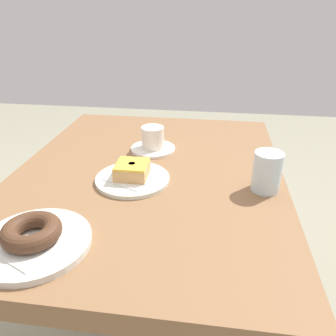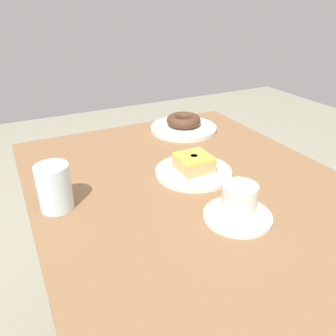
{
  "view_description": "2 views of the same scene",
  "coord_description": "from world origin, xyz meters",
  "px_view_note": "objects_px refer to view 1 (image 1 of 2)",
  "views": [
    {
      "loc": [
        -0.87,
        -0.18,
        1.18
      ],
      "look_at": [
        -0.07,
        -0.07,
        0.78
      ],
      "focal_mm": 35.85,
      "sensor_mm": 36.0,
      "label": 1
    },
    {
      "loc": [
        0.63,
        -0.4,
        1.17
      ],
      "look_at": [
        -0.09,
        -0.04,
        0.75
      ],
      "focal_mm": 36.44,
      "sensor_mm": 36.0,
      "label": 2
    }
  ],
  "objects_px": {
    "donut_chocolate_ring": "(31,231)",
    "coffee_cup": "(153,141)",
    "plate_chocolate_ring": "(34,243)",
    "plate_glazed_square": "(133,179)",
    "donut_glazed_square": "(132,170)",
    "water_glass": "(267,172)"
  },
  "relations": [
    {
      "from": "plate_chocolate_ring",
      "to": "water_glass",
      "type": "height_order",
      "value": "water_glass"
    },
    {
      "from": "donut_chocolate_ring",
      "to": "coffee_cup",
      "type": "xyz_separation_m",
      "value": [
        0.52,
        -0.15,
        -0.0
      ]
    },
    {
      "from": "plate_chocolate_ring",
      "to": "plate_glazed_square",
      "type": "relative_size",
      "value": 1.13
    },
    {
      "from": "water_glass",
      "to": "coffee_cup",
      "type": "bearing_deg",
      "value": 57.56
    },
    {
      "from": "plate_glazed_square",
      "to": "coffee_cup",
      "type": "bearing_deg",
      "value": -4.77
    },
    {
      "from": "donut_chocolate_ring",
      "to": "water_glass",
      "type": "bearing_deg",
      "value": -58.69
    },
    {
      "from": "coffee_cup",
      "to": "donut_chocolate_ring",
      "type": "bearing_deg",
      "value": 163.46
    },
    {
      "from": "plate_glazed_square",
      "to": "coffee_cup",
      "type": "relative_size",
      "value": 1.39
    },
    {
      "from": "donut_chocolate_ring",
      "to": "donut_glazed_square",
      "type": "height_order",
      "value": "same"
    },
    {
      "from": "coffee_cup",
      "to": "plate_chocolate_ring",
      "type": "bearing_deg",
      "value": 163.46
    },
    {
      "from": "donut_chocolate_ring",
      "to": "water_glass",
      "type": "xyz_separation_m",
      "value": [
        0.3,
        -0.5,
        0.02
      ]
    },
    {
      "from": "plate_glazed_square",
      "to": "coffee_cup",
      "type": "xyz_separation_m",
      "value": [
        0.22,
        -0.02,
        0.03
      ]
    },
    {
      "from": "donut_chocolate_ring",
      "to": "coffee_cup",
      "type": "relative_size",
      "value": 0.81
    },
    {
      "from": "plate_chocolate_ring",
      "to": "donut_glazed_square",
      "type": "distance_m",
      "value": 0.33
    },
    {
      "from": "plate_glazed_square",
      "to": "water_glass",
      "type": "height_order",
      "value": "water_glass"
    },
    {
      "from": "donut_glazed_square",
      "to": "plate_chocolate_ring",
      "type": "bearing_deg",
      "value": 155.63
    },
    {
      "from": "donut_chocolate_ring",
      "to": "plate_glazed_square",
      "type": "distance_m",
      "value": 0.33
    },
    {
      "from": "donut_glazed_square",
      "to": "water_glass",
      "type": "bearing_deg",
      "value": -89.71
    },
    {
      "from": "plate_chocolate_ring",
      "to": "donut_glazed_square",
      "type": "xyz_separation_m",
      "value": [
        0.3,
        -0.14,
        0.03
      ]
    },
    {
      "from": "plate_glazed_square",
      "to": "donut_glazed_square",
      "type": "bearing_deg",
      "value": 90.0
    },
    {
      "from": "donut_chocolate_ring",
      "to": "coffee_cup",
      "type": "bearing_deg",
      "value": -16.54
    },
    {
      "from": "coffee_cup",
      "to": "donut_glazed_square",
      "type": "bearing_deg",
      "value": 175.23
    }
  ]
}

